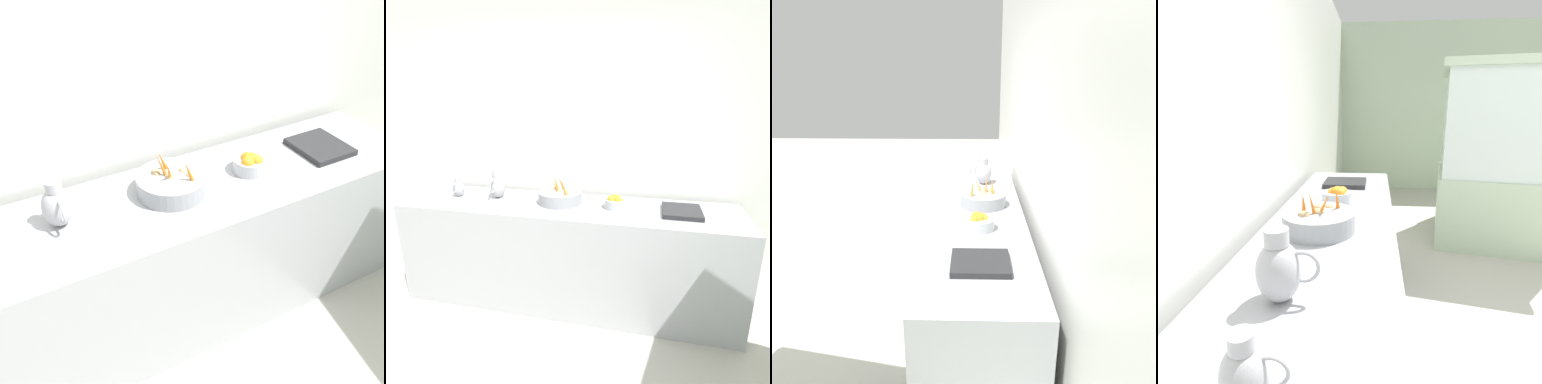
% 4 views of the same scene
% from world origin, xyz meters
% --- Properties ---
extents(ground_plane, '(15.49, 15.49, 0.00)m').
position_xyz_m(ground_plane, '(0.00, 0.00, 0.00)').
color(ground_plane, '#ADAA9E').
extents(tile_wall_left, '(0.10, 8.54, 3.00)m').
position_xyz_m(tile_wall_left, '(-1.95, 0.79, 1.50)').
color(tile_wall_left, silver).
rests_on(tile_wall_left, ground_plane).
extents(prep_counter, '(0.71, 2.88, 0.91)m').
position_xyz_m(prep_counter, '(-1.49, 0.29, 0.45)').
color(prep_counter, '#9EA0A5').
rests_on(prep_counter, ground_plane).
extents(vegetable_colander, '(0.38, 0.38, 0.24)m').
position_xyz_m(vegetable_colander, '(-1.53, 0.21, 0.96)').
color(vegetable_colander, gray).
rests_on(vegetable_colander, prep_counter).
extents(orange_bowl, '(0.20, 0.20, 0.12)m').
position_xyz_m(orange_bowl, '(-1.49, 0.70, 0.96)').
color(orange_bowl, '#ADAFB5').
rests_on(orange_bowl, prep_counter).
extents(metal_pitcher_tall, '(0.21, 0.15, 0.25)m').
position_xyz_m(metal_pitcher_tall, '(-1.55, -0.39, 1.02)').
color(metal_pitcher_tall, '#A3A3A8').
rests_on(metal_pitcher_tall, prep_counter).
extents(metal_pitcher_short, '(0.15, 0.11, 0.18)m').
position_xyz_m(metal_pitcher_short, '(-1.50, -0.77, 0.99)').
color(metal_pitcher_short, '#A3A3A8').
rests_on(metal_pitcher_short, prep_counter).
extents(counter_sink_basin, '(0.34, 0.30, 0.04)m').
position_xyz_m(counter_sink_basin, '(-1.49, 1.22, 0.93)').
color(counter_sink_basin, '#232326').
rests_on(counter_sink_basin, prep_counter).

